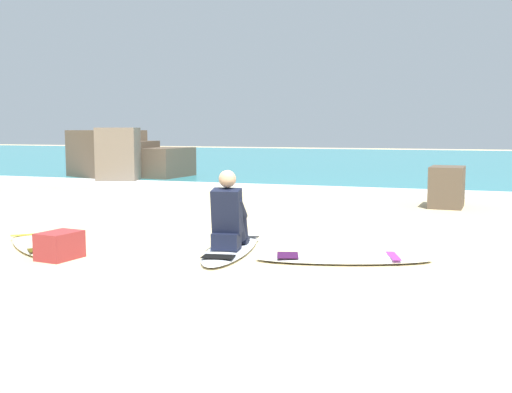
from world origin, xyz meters
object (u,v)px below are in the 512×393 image
Objects in this scene: shoreline_rock at (447,187)px; beach_bag at (60,245)px; surfboard_spare_far at (344,259)px; surfboard_spare_near at (36,244)px; surfer_seated at (229,218)px; surfboard_main at (231,248)px.

shoreline_rock is 1.86× the size of beach_bag.
shoreline_rock is at bearing 57.76° from beach_bag.
beach_bag is (-3.15, -0.95, 0.12)m from surfboard_spare_far.
surfboard_spare_near is at bearing -174.12° from surfboard_spare_far.
surfboard_spare_far is at bearing 5.88° from surfboard_spare_near.
surfer_seated is at bearing -112.96° from shoreline_rock.
surfboard_spare_near is 3.96m from surfboard_spare_far.
shoreline_rock is at bearing 80.63° from surfboard_spare_far.
surfer_seated reaches higher than surfboard_spare_far.
surfboard_spare_far is (1.45, -0.17, 0.00)m from surfboard_main.
surfboard_spare_near is (-2.49, -0.58, 0.00)m from surfboard_main.
surfboard_main is 2.55m from surfboard_spare_near.
surfer_seated is 2.58m from surfboard_spare_near.
surfboard_spare_near is 3.73× the size of beach_bag.
surfboard_spare_far is 2.32× the size of shoreline_rock.
surfboard_main is 5.83m from shoreline_rock.
surfer_seated is at bearing -79.62° from surfboard_main.
surfboard_spare_far is 3.30m from beach_bag.
surfboard_main is at bearing -113.87° from shoreline_rock.
beach_bag is (0.78, -0.54, 0.12)m from surfboard_spare_near.
beach_bag is (-4.06, -6.44, -0.23)m from shoreline_rock.
surfer_seated is 0.46× the size of surfboard_spare_far.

